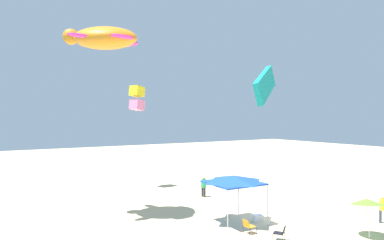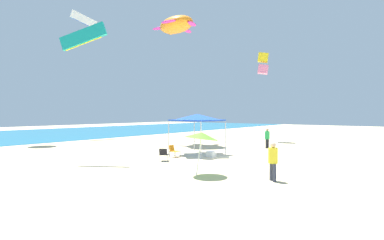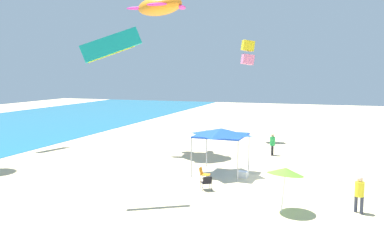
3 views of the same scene
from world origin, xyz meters
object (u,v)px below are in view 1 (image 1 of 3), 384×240
(folding_chair_left_of_tent, at_px, (281,232))
(person_watching_sky, at_px, (204,185))
(kite_turtle_orange, at_px, (104,38))
(kite_parafoil_teal, at_px, (265,85))
(cooler_box, at_px, (258,218))
(person_kite_handler, at_px, (383,206))
(kite_box_yellow, at_px, (137,98))
(folding_chair_near_cooler, at_px, (248,225))
(beach_umbrella, at_px, (367,202))
(canopy_tent, at_px, (234,180))

(folding_chair_left_of_tent, xyz_separation_m, person_watching_sky, (10.58, -2.15, 0.53))
(kite_turtle_orange, distance_m, kite_parafoil_teal, 12.81)
(cooler_box, bearing_deg, person_kite_handler, -124.48)
(kite_box_yellow, height_order, kite_turtle_orange, kite_turtle_orange)
(cooler_box, distance_m, kite_turtle_orange, 15.08)
(person_watching_sky, relative_size, kite_box_yellow, 0.74)
(folding_chair_near_cooler, xyz_separation_m, person_watching_sky, (8.83, -2.87, 0.53))
(beach_umbrella, height_order, person_watching_sky, beach_umbrella)
(folding_chair_near_cooler, distance_m, cooler_box, 2.56)
(person_kite_handler, bearing_deg, person_watching_sky, 155.08)
(person_kite_handler, bearing_deg, beach_umbrella, -124.29)
(beach_umbrella, bearing_deg, folding_chair_near_cooler, 53.68)
(cooler_box, distance_m, person_kite_handler, 7.73)
(person_watching_sky, bearing_deg, kite_turtle_orange, -78.75)
(beach_umbrella, bearing_deg, kite_parafoil_teal, 96.60)
(kite_turtle_orange, relative_size, kite_parafoil_teal, 1.98)
(canopy_tent, relative_size, person_kite_handler, 1.79)
(folding_chair_left_of_tent, xyz_separation_m, kite_box_yellow, (16.73, 1.13, 7.84))
(beach_umbrella, distance_m, kite_box_yellow, 20.59)
(canopy_tent, height_order, kite_parafoil_teal, kite_parafoil_teal)
(cooler_box, height_order, kite_parafoil_teal, kite_parafoil_teal)
(canopy_tent, bearing_deg, person_watching_sky, -18.88)
(kite_turtle_orange, bearing_deg, kite_parafoil_teal, 136.20)
(canopy_tent, xyz_separation_m, beach_umbrella, (-5.78, -4.62, -0.75))
(folding_chair_near_cooler, height_order, kite_parafoil_teal, kite_parafoil_teal)
(folding_chair_left_of_tent, xyz_separation_m, folding_chair_near_cooler, (1.75, 0.72, 0.00))
(person_kite_handler, relative_size, person_watching_sky, 1.02)
(cooler_box, relative_size, kite_parafoil_teal, 0.26)
(folding_chair_left_of_tent, relative_size, person_watching_sky, 0.48)
(canopy_tent, bearing_deg, kite_box_yellow, 4.17)
(cooler_box, relative_size, person_watching_sky, 0.40)
(beach_umbrella, relative_size, person_kite_handler, 1.29)
(beach_umbrella, height_order, kite_box_yellow, kite_box_yellow)
(beach_umbrella, height_order, kite_turtle_orange, kite_turtle_orange)
(person_watching_sky, bearing_deg, kite_parafoil_teal, -23.83)
(person_watching_sky, bearing_deg, person_kite_handler, 25.89)
(folding_chair_near_cooler, bearing_deg, kite_turtle_orange, 38.55)
(beach_umbrella, height_order, person_kite_handler, beach_umbrella)
(canopy_tent, relative_size, cooler_box, 4.62)
(folding_chair_left_of_tent, bearing_deg, person_kite_handler, 140.39)
(person_kite_handler, distance_m, kite_box_yellow, 21.19)
(person_watching_sky, bearing_deg, kite_box_yellow, -151.30)
(folding_chair_near_cooler, height_order, kite_turtle_orange, kite_turtle_orange)
(folding_chair_near_cooler, bearing_deg, folding_chair_left_of_tent, -158.88)
(person_watching_sky, xyz_separation_m, kite_parafoil_teal, (-13.60, 6.17, 6.79))
(kite_box_yellow, xyz_separation_m, kite_turtle_orange, (-7.81, 5.55, 3.32))
(kite_box_yellow, bearing_deg, person_kite_handler, -177.92)
(folding_chair_left_of_tent, bearing_deg, beach_umbrella, 123.95)
(folding_chair_near_cooler, distance_m, person_kite_handler, 8.89)
(person_kite_handler, xyz_separation_m, person_watching_sky, (11.69, 5.53, -0.02))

